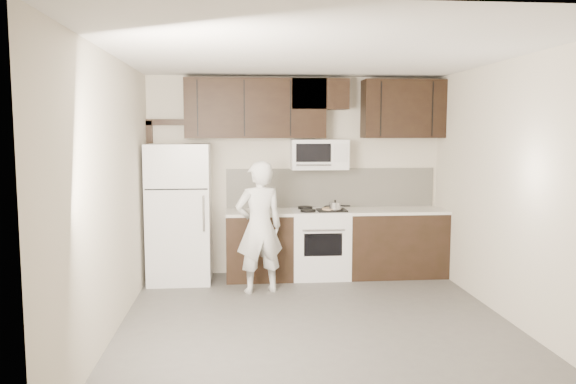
{
  "coord_description": "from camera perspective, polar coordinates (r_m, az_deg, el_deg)",
  "views": [
    {
      "loc": [
        -0.79,
        -5.43,
        1.97
      ],
      "look_at": [
        -0.22,
        0.9,
        1.27
      ],
      "focal_mm": 35.0,
      "sensor_mm": 36.0,
      "label": 1
    }
  ],
  "objects": [
    {
      "name": "floor",
      "position": [
        5.83,
        3.05,
        -13.48
      ],
      "size": [
        4.5,
        4.5,
        0.0
      ],
      "primitive_type": "plane",
      "color": "#524F4D",
      "rests_on": "ground"
    },
    {
      "name": "back_wall",
      "position": [
        7.75,
        0.75,
        1.67
      ],
      "size": [
        4.0,
        0.0,
        4.0
      ],
      "primitive_type": "plane",
      "rotation": [
        1.57,
        0.0,
        0.0
      ],
      "color": "beige",
      "rests_on": "ground"
    },
    {
      "name": "ceiling",
      "position": [
        5.54,
        3.21,
        13.84
      ],
      "size": [
        4.5,
        4.5,
        0.0
      ],
      "primitive_type": "plane",
      "rotation": [
        3.14,
        0.0,
        0.0
      ],
      "color": "white",
      "rests_on": "back_wall"
    },
    {
      "name": "counter_run",
      "position": [
        7.65,
        5.49,
        -5.18
      ],
      "size": [
        2.95,
        0.64,
        0.91
      ],
      "color": "black",
      "rests_on": "floor"
    },
    {
      "name": "stove",
      "position": [
        7.6,
        3.24,
        -5.2
      ],
      "size": [
        0.76,
        0.66,
        0.94
      ],
      "color": "white",
      "rests_on": "floor"
    },
    {
      "name": "backsplash",
      "position": [
        7.82,
        4.4,
        0.44
      ],
      "size": [
        2.9,
        0.02,
        0.54
      ],
      "primitive_type": "cube",
      "color": "beige",
      "rests_on": "counter_run"
    },
    {
      "name": "upper_cabinets",
      "position": [
        7.58,
        2.47,
        8.61
      ],
      "size": [
        3.48,
        0.35,
        0.78
      ],
      "color": "black",
      "rests_on": "back_wall"
    },
    {
      "name": "microwave",
      "position": [
        7.57,
        3.16,
        3.83
      ],
      "size": [
        0.76,
        0.42,
        0.4
      ],
      "color": "white",
      "rests_on": "upper_cabinets"
    },
    {
      "name": "refrigerator",
      "position": [
        7.44,
        -10.94,
        -2.12
      ],
      "size": [
        0.8,
        0.76,
        1.8
      ],
      "color": "white",
      "rests_on": "floor"
    },
    {
      "name": "door_trim",
      "position": [
        7.76,
        -13.47,
        0.75
      ],
      "size": [
        0.5,
        0.08,
        2.12
      ],
      "color": "black",
      "rests_on": "floor"
    },
    {
      "name": "saucepan",
      "position": [
        7.4,
        4.82,
        -1.51
      ],
      "size": [
        0.27,
        0.16,
        0.16
      ],
      "color": "silver",
      "rests_on": "stove"
    },
    {
      "name": "baking_tray",
      "position": [
        7.45,
        4.46,
        -1.85
      ],
      "size": [
        0.39,
        0.3,
        0.02
      ],
      "primitive_type": "cube",
      "rotation": [
        0.0,
        0.0,
        0.02
      ],
      "color": "black",
      "rests_on": "counter_run"
    },
    {
      "name": "pizza",
      "position": [
        7.45,
        4.46,
        -1.7
      ],
      "size": [
        0.26,
        0.26,
        0.02
      ],
      "primitive_type": "cylinder",
      "rotation": [
        0.0,
        0.0,
        0.02
      ],
      "color": "#D0BA8C",
      "rests_on": "baking_tray"
    },
    {
      "name": "person",
      "position": [
        6.82,
        -2.94,
        -3.58
      ],
      "size": [
        0.66,
        0.52,
        1.61
      ],
      "primitive_type": "imported",
      "rotation": [
        0.0,
        0.0,
        3.39
      ],
      "color": "white",
      "rests_on": "floor"
    }
  ]
}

